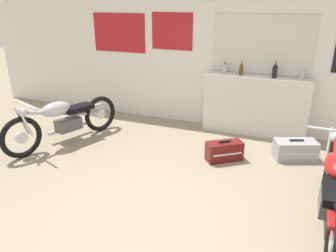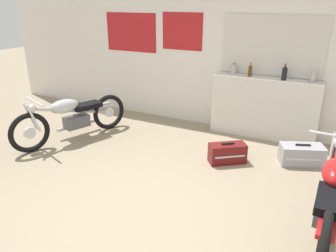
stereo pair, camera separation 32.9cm
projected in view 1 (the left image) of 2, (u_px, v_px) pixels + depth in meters
The scene contains 11 objects.
ground_plane at pixel (151, 219), 3.54m from camera, with size 24.00×24.00×0.00m, color gray.
wall_back at pixel (223, 49), 5.63m from camera, with size 10.00×0.07×2.80m.
sill_counter at pixel (255, 106), 5.58m from camera, with size 1.73×0.28×1.02m.
bottle_leftmost at pixel (225, 68), 5.59m from camera, with size 0.09×0.09×0.18m.
bottle_left_center at pixel (241, 69), 5.44m from camera, with size 0.06×0.06×0.22m.
bottle_center at pixel (275, 71), 5.24m from camera, with size 0.08×0.08×0.25m.
bottle_right_center at pixel (302, 74), 5.14m from camera, with size 0.08×0.08×0.21m.
motorcycle_silver at pixel (64, 120), 5.26m from camera, with size 0.90×1.95×0.80m.
motorcycle_red at pixel (333, 189), 3.31m from camera, with size 0.64×2.13×0.85m.
hard_case_darkred at pixel (224, 151), 4.77m from camera, with size 0.55×0.49×0.31m.
hard_case_silver at pixel (295, 150), 4.82m from camera, with size 0.66×0.50×0.31m.
Camera 1 is at (1.26, -2.65, 2.23)m, focal length 35.00 mm.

